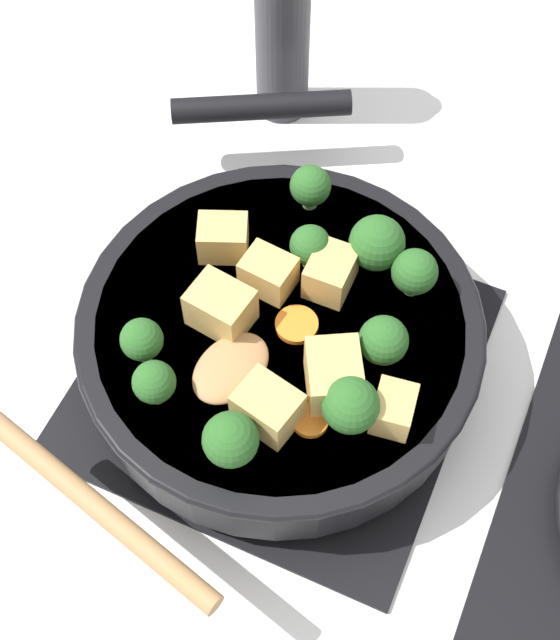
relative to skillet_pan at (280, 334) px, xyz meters
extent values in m
plane|color=silver|center=(0.00, 0.00, -0.06)|extent=(2.40, 2.40, 0.00)
cube|color=black|center=(0.00, 0.00, -0.05)|extent=(0.31, 0.31, 0.01)
torus|color=black|center=(0.00, 0.00, -0.04)|extent=(0.24, 0.24, 0.01)
cube|color=black|center=(0.00, 0.00, -0.04)|extent=(0.01, 0.23, 0.01)
cube|color=black|center=(0.00, 0.00, -0.04)|extent=(0.23, 0.01, 0.01)
cylinder|color=black|center=(0.00, 0.00, 0.00)|extent=(0.31, 0.31, 0.06)
cylinder|color=#5B3316|center=(0.00, 0.00, 0.00)|extent=(0.29, 0.29, 0.05)
torus|color=black|center=(0.00, 0.00, 0.02)|extent=(0.32, 0.32, 0.01)
cylinder|color=black|center=(-0.21, -0.11, 0.01)|extent=(0.10, 0.16, 0.02)
ellipsoid|color=#A87A4C|center=(0.06, -0.01, 0.03)|extent=(0.08, 0.06, 0.01)
cylinder|color=#A87A4C|center=(0.19, -0.05, 0.03)|extent=(0.07, 0.21, 0.02)
cube|color=tan|center=(-0.04, 0.02, 0.04)|extent=(0.04, 0.03, 0.03)
cube|color=tan|center=(-0.04, -0.07, 0.04)|extent=(0.04, 0.05, 0.03)
cube|color=tan|center=(0.05, 0.11, 0.04)|extent=(0.04, 0.03, 0.03)
cube|color=tan|center=(-0.02, -0.02, 0.04)|extent=(0.04, 0.04, 0.03)
cube|color=tan|center=(0.02, -0.04, 0.04)|extent=(0.04, 0.05, 0.04)
cube|color=tan|center=(0.08, 0.03, 0.04)|extent=(0.04, 0.05, 0.03)
cube|color=tan|center=(0.04, 0.06, 0.04)|extent=(0.06, 0.06, 0.04)
cylinder|color=#709956|center=(-0.11, -0.02, 0.03)|extent=(0.01, 0.01, 0.01)
sphere|color=#285B23|center=(-0.11, -0.02, 0.05)|extent=(0.03, 0.03, 0.03)
cylinder|color=#709956|center=(0.10, -0.05, 0.03)|extent=(0.01, 0.01, 0.01)
sphere|color=#285B23|center=(0.10, -0.05, 0.05)|extent=(0.03, 0.03, 0.03)
cylinder|color=#709956|center=(0.07, -0.08, 0.03)|extent=(0.01, 0.01, 0.01)
sphere|color=#285B23|center=(0.07, -0.08, 0.05)|extent=(0.03, 0.03, 0.03)
cylinder|color=#709956|center=(0.06, 0.08, 0.03)|extent=(0.01, 0.01, 0.01)
sphere|color=#285B23|center=(0.06, 0.08, 0.05)|extent=(0.04, 0.04, 0.04)
cylinder|color=#709956|center=(-0.06, 0.00, 0.03)|extent=(0.01, 0.01, 0.01)
sphere|color=#285B23|center=(-0.06, 0.00, 0.05)|extent=(0.03, 0.03, 0.03)
cylinder|color=#709956|center=(0.12, 0.02, 0.03)|extent=(0.01, 0.01, 0.01)
sphere|color=#285B23|center=(0.12, 0.02, 0.05)|extent=(0.04, 0.04, 0.04)
cylinder|color=#709956|center=(-0.07, 0.08, 0.03)|extent=(0.01, 0.01, 0.01)
sphere|color=#285B23|center=(-0.07, 0.08, 0.05)|extent=(0.04, 0.04, 0.04)
cylinder|color=#709956|center=(0.00, 0.08, 0.03)|extent=(0.01, 0.01, 0.01)
sphere|color=#285B23|center=(0.00, 0.08, 0.05)|extent=(0.04, 0.04, 0.04)
cylinder|color=#709956|center=(-0.08, 0.05, 0.03)|extent=(0.01, 0.01, 0.01)
sphere|color=#285B23|center=(-0.08, 0.05, 0.05)|extent=(0.04, 0.04, 0.04)
cylinder|color=orange|center=(0.00, 0.02, 0.03)|extent=(0.03, 0.03, 0.01)
cylinder|color=orange|center=(0.07, 0.06, 0.03)|extent=(0.03, 0.03, 0.01)
cylinder|color=#333338|center=(-0.29, -0.12, 0.04)|extent=(0.05, 0.05, 0.19)
camera|label=1|loc=(0.33, 0.15, 0.62)|focal=50.00mm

